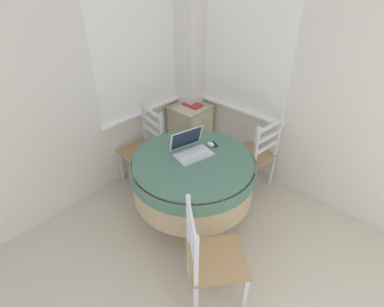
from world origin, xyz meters
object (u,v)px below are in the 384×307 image
object	(u,v)px
dining_chair_near_back_window	(144,149)
corner_cabinet	(191,130)
dining_chair_camera_near	(210,258)
book_on_cabinet	(193,105)
dining_chair_near_right_window	(254,155)
laptop	(191,149)
round_dining_table	(193,175)
cell_phone	(214,144)
computer_mouse	(211,144)

from	to	relation	value
dining_chair_near_back_window	corner_cabinet	world-z (taller)	dining_chair_near_back_window
dining_chair_camera_near	book_on_cabinet	bearing A→B (deg)	45.94
dining_chair_near_right_window	laptop	bearing A→B (deg)	161.69
round_dining_table	dining_chair_near_right_window	world-z (taller)	dining_chair_near_right_window
dining_chair_camera_near	corner_cabinet	size ratio (longest dim) A/B	1.31
round_dining_table	dining_chair_near_back_window	bearing A→B (deg)	83.79
round_dining_table	dining_chair_near_right_window	xyz separation A→B (m)	(0.85, -0.17, -0.13)
round_dining_table	dining_chair_camera_near	bearing A→B (deg)	-128.93
cell_phone	book_on_cabinet	bearing A→B (deg)	54.52
laptop	dining_chair_near_right_window	size ratio (longest dim) A/B	0.44
computer_mouse	book_on_cabinet	size ratio (longest dim) A/B	0.36
round_dining_table	corner_cabinet	distance (m)	1.25
cell_phone	laptop	bearing A→B (deg)	165.86
dining_chair_camera_near	dining_chair_near_right_window	bearing A→B (deg)	19.94
round_dining_table	computer_mouse	distance (m)	0.36
computer_mouse	corner_cabinet	xyz separation A→B (m)	(0.59, 0.82, -0.40)
corner_cabinet	cell_phone	bearing A→B (deg)	-123.67
dining_chair_near_right_window	book_on_cabinet	distance (m)	1.04
cell_phone	dining_chair_camera_near	xyz separation A→B (m)	(-0.88, -0.69, -0.31)
laptop	corner_cabinet	size ratio (longest dim) A/B	0.57
cell_phone	dining_chair_near_right_window	distance (m)	0.63
laptop	round_dining_table	bearing A→B (deg)	-128.09
dining_chair_near_right_window	book_on_cabinet	world-z (taller)	dining_chair_near_right_window
round_dining_table	dining_chair_near_right_window	distance (m)	0.87
dining_chair_near_back_window	corner_cabinet	xyz separation A→B (m)	(0.80, -0.00, -0.08)
computer_mouse	corner_cabinet	distance (m)	1.09
dining_chair_near_back_window	laptop	bearing A→B (deg)	-91.60
laptop	cell_phone	bearing A→B (deg)	-14.14
dining_chair_near_back_window	dining_chair_camera_near	size ratio (longest dim) A/B	1.00
round_dining_table	dining_chair_camera_near	xyz separation A→B (m)	(-0.54, -0.67, -0.13)
dining_chair_near_back_window	dining_chair_near_right_window	world-z (taller)	same
dining_chair_near_back_window	book_on_cabinet	distance (m)	0.87
laptop	corner_cabinet	bearing A→B (deg)	42.98
corner_cabinet	dining_chair_near_back_window	bearing A→B (deg)	179.86
corner_cabinet	dining_chair_near_right_window	bearing A→B (deg)	-92.24
cell_phone	dining_chair_camera_near	bearing A→B (deg)	-141.66
computer_mouse	corner_cabinet	world-z (taller)	computer_mouse
cell_phone	dining_chair_camera_near	world-z (taller)	dining_chair_camera_near
cell_phone	corner_cabinet	bearing A→B (deg)	56.33
round_dining_table	dining_chair_near_right_window	size ratio (longest dim) A/B	1.29
laptop	dining_chair_camera_near	bearing A→B (deg)	-128.83
dining_chair_near_back_window	book_on_cabinet	world-z (taller)	dining_chair_near_back_window
laptop	computer_mouse	xyz separation A→B (m)	(0.22, -0.06, -0.03)
book_on_cabinet	dining_chair_camera_near	bearing A→B (deg)	-134.06
computer_mouse	cell_phone	bearing A→B (deg)	-11.05
corner_cabinet	book_on_cabinet	xyz separation A→B (m)	(0.02, -0.02, 0.36)
laptop	dining_chair_near_back_window	bearing A→B (deg)	88.40
dining_chair_near_right_window	dining_chair_near_back_window	bearing A→B (deg)	126.53
dining_chair_camera_near	book_on_cabinet	size ratio (longest dim) A/B	4.09
round_dining_table	corner_cabinet	xyz separation A→B (m)	(0.89, 0.85, -0.21)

